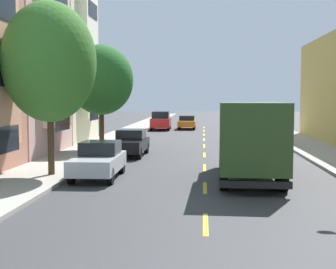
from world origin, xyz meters
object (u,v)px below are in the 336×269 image
Objects in this scene: parked_hatchback_forest at (269,136)px; parked_suv_red at (161,120)px; delivery_box_truck at (250,135)px; parked_hatchback_silver at (99,160)px; parked_hatchback_black at (130,143)px; parked_wagon_white at (239,118)px; moving_orange_sedan at (187,122)px; street_tree_second at (49,62)px; street_tree_third at (101,80)px.

parked_suv_red is at bearing 118.54° from parked_hatchback_forest.
parked_hatchback_silver is (-6.20, 0.00, -1.07)m from delivery_box_truck.
parked_suv_red is 1.20× the size of parked_hatchback_black.
delivery_box_truck is 1.54× the size of parked_wagon_white.
parked_wagon_white is at bearing 74.48° from parked_hatchback_black.
moving_orange_sedan is (-6.18, 17.61, -0.01)m from parked_hatchback_forest.
street_tree_second reaches higher than parked_hatchback_silver.
moving_orange_sedan is at bearing 96.70° from delivery_box_truck.
street_tree_third is at bearing -95.61° from parked_suv_red.
parked_hatchback_black is 23.27m from moving_orange_sedan.
street_tree_second reaches higher than parked_wagon_white.
street_tree_third reaches higher than parked_suv_red.
parked_wagon_white is 1.18× the size of parked_hatchback_forest.
street_tree_second is 9.71m from street_tree_third.
parked_hatchback_silver is at bearing -89.88° from parked_suv_red.
street_tree_second is 1.59× the size of moving_orange_sedan.
parked_suv_red reaches higher than parked_hatchback_silver.
parked_hatchback_forest is 0.89× the size of moving_orange_sedan.
parked_wagon_white is 39.40m from parked_hatchback_silver.
delivery_box_truck reaches higher than parked_hatchback_silver.
street_tree_second is at bearing -98.53° from moving_orange_sedan.
parked_hatchback_forest is 1.00× the size of parked_hatchback_silver.
parked_wagon_white is (10.74, 28.79, -3.63)m from street_tree_third.
parked_hatchback_forest is at bearing -61.46° from parked_suv_red.
moving_orange_sedan is at bearing 81.47° from street_tree_second.
delivery_box_truck is 9.67m from parked_hatchback_black.
delivery_box_truck is 1.80× the size of parked_hatchback_black.
parked_suv_red reaches higher than moving_orange_sedan.
parked_wagon_white is at bearing 46.09° from parked_suv_red.
parked_suv_red is at bearing -153.51° from moving_orange_sedan.
moving_orange_sedan is at bearing 109.34° from parked_hatchback_forest.
parked_wagon_white is 9.94m from moving_orange_sedan.
parked_hatchback_black is at bearing -45.41° from street_tree_third.
parked_hatchback_black is at bearing 129.09° from delivery_box_truck.
moving_orange_sedan is (2.61, 30.60, -0.01)m from parked_hatchback_silver.
parked_suv_red reaches higher than parked_hatchback_forest.
delivery_box_truck is (8.19, -9.63, -2.61)m from street_tree_third.
parked_hatchback_black is at bearing 74.18° from street_tree_second.
parked_hatchback_forest is at bearing 32.63° from parked_hatchback_black.
parked_wagon_white is 12.70m from parked_suv_red.
parked_suv_red is (-0.06, 29.27, 0.23)m from parked_hatchback_silver.
street_tree_second reaches higher than delivery_box_truck.
street_tree_third is 4.78m from parked_hatchback_black.
street_tree_third reaches higher than parked_wagon_white.
delivery_box_truck is 1.81× the size of parked_hatchback_silver.
street_tree_second is at bearing -105.58° from parked_wagon_white.
moving_orange_sedan is (-3.59, 30.60, -1.07)m from delivery_box_truck.
parked_suv_red is (-8.85, 16.28, 0.23)m from parked_hatchback_forest.
street_tree_second is at bearing -90.00° from street_tree_third.
delivery_box_truck is at bearing -49.59° from street_tree_third.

